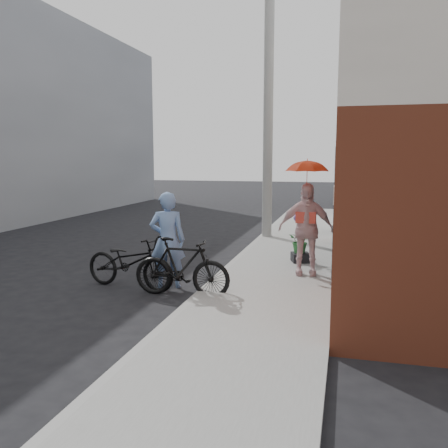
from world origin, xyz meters
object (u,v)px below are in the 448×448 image
at_px(utility_pole, 268,119).
at_px(bike_left, 130,262).
at_px(officer, 168,240).
at_px(bike_right, 182,267).
at_px(kimono_woman, 306,229).
at_px(planter, 300,257).

height_order(utility_pole, bike_left, utility_pole).
distance_m(officer, bike_left, 0.81).
distance_m(officer, bike_right, 0.77).
relative_size(utility_pole, officer, 3.89).
relative_size(utility_pole, kimono_woman, 3.87).
xyz_separation_m(bike_left, kimono_woman, (3.10, 1.42, 0.53)).
bearing_deg(utility_pole, bike_right, -94.73).
height_order(utility_pole, officer, utility_pole).
distance_m(utility_pole, bike_left, 6.72).
height_order(officer, bike_left, officer).
bearing_deg(officer, bike_right, 114.24).
relative_size(utility_pole, bike_right, 4.03).
bearing_deg(kimono_woman, officer, -160.78).
relative_size(bike_right, kimono_woman, 0.96).
bearing_deg(bike_right, planter, -33.24).
bearing_deg(bike_right, bike_left, 76.88).
bearing_deg(kimono_woman, bike_left, -161.75).
distance_m(utility_pole, officer, 6.20).
distance_m(utility_pole, bike_right, 6.76).
bearing_deg(utility_pole, planter, -68.32).
height_order(kimono_woman, planter, kimono_woman).
bearing_deg(officer, utility_pole, -117.55).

